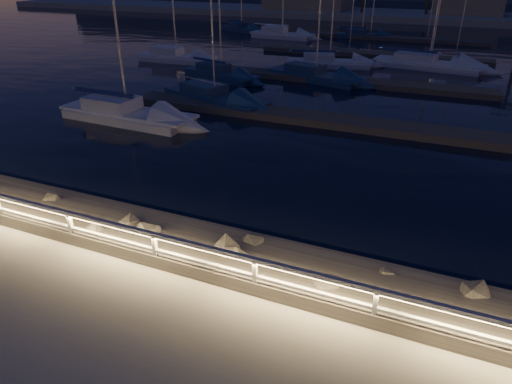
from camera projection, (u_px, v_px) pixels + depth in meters
ground at (128, 257)px, 13.16m from camera, size 400.00×400.00×0.00m
harbor_water at (356, 74)px, 39.22m from camera, size 400.00×440.00×0.60m
guard_rail at (122, 233)px, 12.83m from camera, size 44.11×0.12×1.06m
riprap at (332, 281)px, 12.48m from camera, size 37.28×2.65×1.32m
floating_docks at (360, 65)px, 40.02m from camera, size 22.00×36.00×0.40m
far_shore at (413, 14)px, 73.87m from camera, size 160.00×14.00×5.20m
sailboat_a at (220, 73)px, 35.89m from camera, size 6.99×3.75×11.55m
sailboat_b at (125, 112)px, 26.40m from camera, size 8.48×2.91×14.26m
sailboat_c at (213, 96)px, 29.78m from camera, size 8.19×4.60×13.41m
sailboat_e at (175, 57)px, 42.26m from camera, size 7.57×2.60×12.79m
sailboat_g at (314, 74)px, 35.58m from camera, size 8.25×4.35×13.50m
sailboat_i at (281, 34)px, 55.61m from camera, size 8.00×2.76×13.50m
sailboat_j at (327, 62)px, 40.17m from camera, size 7.70×4.18×12.65m
sailboat_k at (428, 63)px, 39.90m from camera, size 7.43×4.13×12.16m
sailboat_l at (425, 63)px, 39.61m from camera, size 9.46×3.95×15.52m
sailboat_m at (241, 28)px, 61.46m from camera, size 6.53×3.83×10.82m
sailboat_n at (360, 34)px, 55.83m from camera, size 6.72×3.26×11.05m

